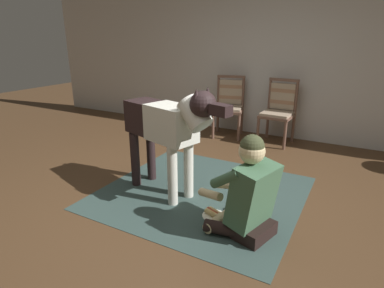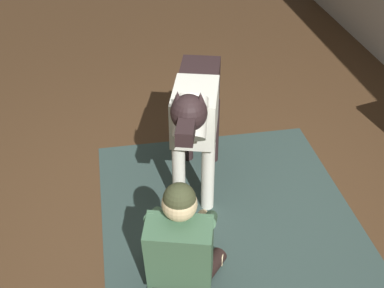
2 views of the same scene
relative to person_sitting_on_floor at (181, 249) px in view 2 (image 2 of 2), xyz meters
The scene contains 5 objects.
ground_plane 0.81m from the person_sitting_on_floor, behind, with size 15.97×15.97×0.00m, color #4E3520.
area_rug 0.88m from the person_sitting_on_floor, 144.78° to the left, with size 2.03×1.93×0.01m, color #334743.
person_sitting_on_floor is the anchor object (origin of this frame).
large_dog 1.07m from the person_sitting_on_floor, 164.19° to the left, with size 1.43×0.55×1.18m.
hot_dog_on_plate 0.49m from the person_sitting_on_floor, 164.19° to the left, with size 0.22×0.22×0.06m.
Camera 2 is at (2.88, -0.43, 2.71)m, focal length 47.51 mm.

